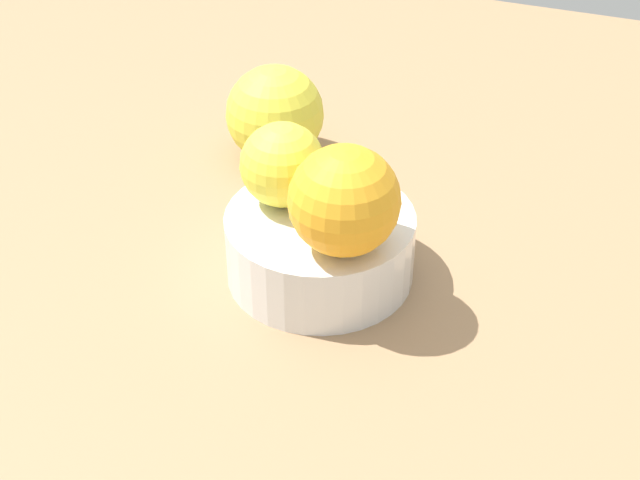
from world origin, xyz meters
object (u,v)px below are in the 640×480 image
orange_in_bowl_0 (283,165)px  orange_loose_0 (275,114)px  fruit_bowl (320,247)px  orange_in_bowl_1 (344,201)px

orange_in_bowl_0 → orange_loose_0: (13.02, 6.16, -3.97)cm
fruit_bowl → orange_in_bowl_1: size_ratio=1.82×
fruit_bowl → orange_in_bowl_1: 7.45cm
fruit_bowl → orange_in_bowl_0: 6.60cm
orange_in_bowl_0 → orange_in_bowl_1: (-3.66, -5.84, 0.70)cm
orange_in_bowl_0 → orange_in_bowl_1: 6.93cm
fruit_bowl → orange_in_bowl_0: bearing=73.0°
fruit_bowl → orange_loose_0: orange_loose_0 is taller
fruit_bowl → orange_loose_0: 16.90cm
orange_loose_0 → fruit_bowl: bearing=-146.3°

